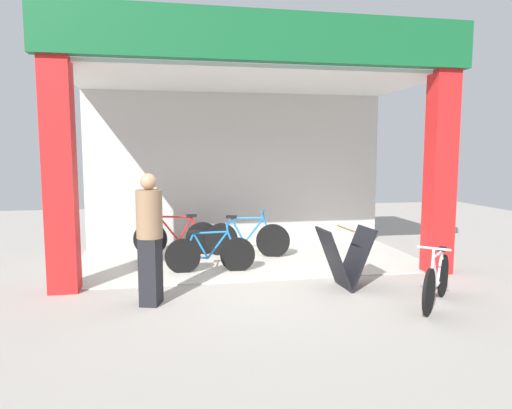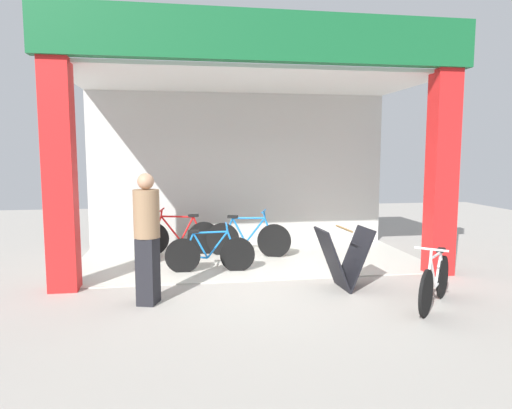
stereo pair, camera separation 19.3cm
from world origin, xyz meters
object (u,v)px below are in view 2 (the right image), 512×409
Objects in this scene: bicycle_inside_2 at (248,238)px; sandwich_board_sign at (343,258)px; bicycle_inside_0 at (210,253)px; pedestrian_0 at (147,237)px; bicycle_inside_1 at (178,237)px; bicycle_parked_0 at (435,282)px.

sandwich_board_sign is (1.12, -2.31, 0.09)m from bicycle_inside_2.
bicycle_inside_2 reaches higher than bicycle_inside_0.
sandwich_board_sign is at bearing -32.55° from bicycle_inside_0.
bicycle_inside_1 is at bearing 82.86° from pedestrian_0.
pedestrian_0 is (-2.84, -0.25, 0.46)m from sandwich_board_sign.
sandwich_board_sign is at bearing -47.57° from bicycle_inside_1.
bicycle_inside_0 is at bearing 58.28° from pedestrian_0.
bicycle_inside_1 reaches higher than bicycle_inside_0.
bicycle_inside_2 is (0.81, 1.08, 0.04)m from bicycle_inside_0.
bicycle_inside_0 is at bearing 142.49° from bicycle_parked_0.
bicycle_inside_1 reaches higher than sandwich_board_sign.
bicycle_inside_2 is at bearing -16.28° from bicycle_inside_1.
bicycle_inside_1 reaches higher than bicycle_parked_0.
bicycle_parked_0 is at bearing -47.16° from bicycle_inside_1.
pedestrian_0 reaches higher than bicycle_parked_0.
bicycle_inside_2 is (1.35, -0.39, -0.00)m from bicycle_inside_1.
pedestrian_0 reaches higher than bicycle_inside_1.
sandwich_board_sign is at bearing 133.96° from bicycle_parked_0.
bicycle_inside_2 is at bearing 56.11° from pedestrian_0.
sandwich_board_sign is at bearing -64.06° from bicycle_inside_2.
bicycle_parked_0 is (3.40, -3.67, -0.04)m from bicycle_inside_1.
sandwich_board_sign is 2.89m from pedestrian_0.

